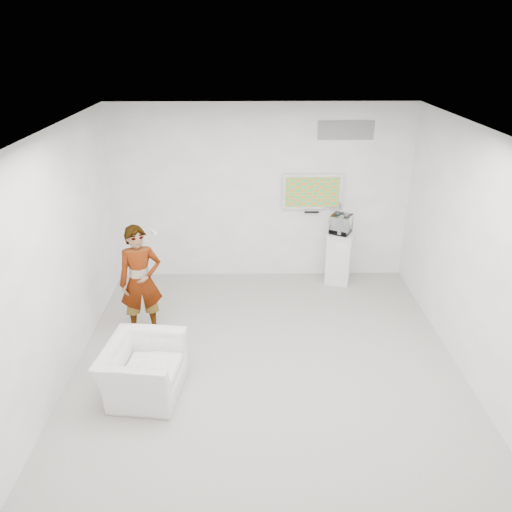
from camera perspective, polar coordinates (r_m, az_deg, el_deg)
name	(u,v)px	position (r m, az deg, el deg)	size (l,w,h in m)	color
room	(267,254)	(6.12, 1.25, 0.24)	(5.01, 5.01, 3.00)	#A7A199
tv	(312,191)	(8.46, 6.45, 7.34)	(1.00, 0.08, 0.60)	silver
logo_decal	(346,130)	(8.35, 10.25, 13.95)	(0.90, 0.02, 0.30)	gray
person	(141,281)	(7.14, -13.05, -2.83)	(0.59, 0.39, 1.63)	silver
armchair	(143,369)	(6.23, -12.77, -12.51)	(0.99, 0.87, 0.65)	silver
pedestal	(339,257)	(8.67, 9.41, -0.17)	(0.44, 0.44, 0.91)	silver
floor_uplight	(345,271)	(8.98, 10.10, -1.65)	(0.16, 0.16, 0.25)	silver
vitrine	(341,224)	(8.44, 9.69, 3.62)	(0.31, 0.31, 0.31)	silver
console	(341,226)	(8.45, 9.67, 3.36)	(0.05, 0.17, 0.23)	silver
wii_remote	(154,232)	(7.03, -11.63, 2.70)	(0.03, 0.13, 0.03)	silver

